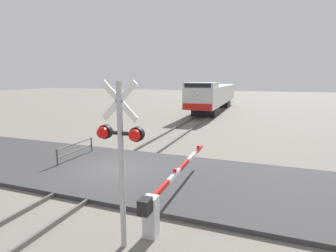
{
  "coord_description": "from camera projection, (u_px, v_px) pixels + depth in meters",
  "views": [
    {
      "loc": [
        6.16,
        -9.78,
        4.18
      ],
      "look_at": [
        0.91,
        4.46,
        1.4
      ],
      "focal_mm": 28.03,
      "sensor_mm": 36.0,
      "label": 1
    }
  ],
  "objects": [
    {
      "name": "locomotive",
      "position": [
        214.0,
        95.0,
        33.72
      ],
      "size": [
        3.07,
        18.51,
        3.73
      ],
      "color": "black",
      "rests_on": "ground_plane"
    },
    {
      "name": "road_surface",
      "position": [
        115.0,
        170.0,
        11.86
      ],
      "size": [
        36.0,
        5.93,
        0.16
      ],
      "primitive_type": "cube",
      "color": "#38383A",
      "rests_on": "ground_plane"
    },
    {
      "name": "rail_track_right",
      "position": [
        129.0,
        172.0,
        11.61
      ],
      "size": [
        0.08,
        80.0,
        0.15
      ],
      "primitive_type": "cube",
      "color": "#59544C",
      "rests_on": "ground_plane"
    },
    {
      "name": "ground_plane",
      "position": [
        115.0,
        172.0,
        11.87
      ],
      "size": [
        160.0,
        160.0,
        0.0
      ],
      "primitive_type": "plane",
      "color": "slate"
    },
    {
      "name": "crossing_signal",
      "position": [
        120.0,
        147.0,
        6.15
      ],
      "size": [
        1.18,
        0.33,
        4.14
      ],
      "color": "#ADADB2",
      "rests_on": "ground_plane"
    },
    {
      "name": "crossing_gate",
      "position": [
        163.0,
        195.0,
        7.75
      ],
      "size": [
        0.36,
        6.39,
        1.24
      ],
      "color": "silver",
      "rests_on": "ground_plane"
    },
    {
      "name": "guard_railing",
      "position": [
        76.0,
        149.0,
        13.34
      ],
      "size": [
        0.08,
        2.67,
        0.95
      ],
      "color": "#4C4742",
      "rests_on": "ground_plane"
    },
    {
      "name": "rail_track_left",
      "position": [
        102.0,
        168.0,
        12.1
      ],
      "size": [
        0.08,
        80.0,
        0.15
      ],
      "primitive_type": "cube",
      "color": "#59544C",
      "rests_on": "ground_plane"
    }
  ]
}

